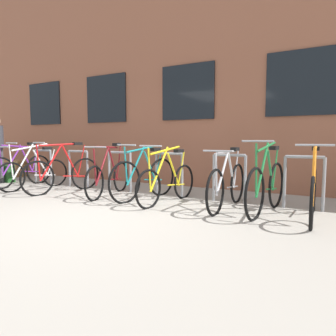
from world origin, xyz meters
TOP-DOWN VIEW (x-y plane):
  - ground_plane at (0.00, 0.00)m, footprint 42.00×42.00m
  - storefront_building at (-0.00, 6.34)m, footprint 28.00×6.33m
  - bike_rack at (-0.38, 1.90)m, footprint 6.61×0.05m
  - bicycle_green at (2.15, 1.41)m, footprint 0.44×1.76m
  - bicycle_maroon at (-0.87, 1.41)m, footprint 0.51×1.71m
  - bicycle_silver at (1.53, 1.45)m, footprint 0.44×1.78m
  - bicycle_red at (-1.96, 1.24)m, footprint 0.51×1.79m
  - bicycle_white at (-2.85, 1.23)m, footprint 0.44×1.70m
  - bicycle_purple at (-3.49, 1.36)m, footprint 0.44×1.76m
  - bicycle_teal at (-0.06, 1.45)m, footprint 0.47×1.72m
  - bicycle_yellow at (0.49, 1.34)m, footprint 0.44×1.72m
  - bicycle_orange at (2.79, 1.35)m, footprint 0.44×1.75m
  - wooden_bench at (-5.69, 2.52)m, footprint 1.43×0.40m
  - backpack at (-4.37, 1.62)m, footprint 0.30×0.23m

SIDE VIEW (x-z plane):
  - ground_plane at x=0.00m, z-range 0.00..0.00m
  - backpack at x=-4.37m, z-range 0.00..0.44m
  - wooden_bench at x=-5.69m, z-range 0.10..0.59m
  - bicycle_yellow at x=0.49m, z-range -0.15..0.88m
  - bicycle_white at x=-2.85m, z-range -0.16..0.90m
  - bicycle_maroon at x=-0.87m, z-range -0.15..0.90m
  - bicycle_orange at x=2.79m, z-range -0.15..0.91m
  - bicycle_silver at x=1.53m, z-range -0.11..0.88m
  - bicycle_red at x=-1.96m, z-range -0.14..0.93m
  - bicycle_purple at x=-3.49m, z-range -0.13..0.92m
  - bicycle_teal at x=-0.06m, z-range -0.12..0.92m
  - bicycle_green at x=2.15m, z-range -0.15..0.96m
  - bike_rack at x=-0.38m, z-range 0.09..0.95m
  - storefront_building at x=0.00m, z-range 0.00..6.29m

